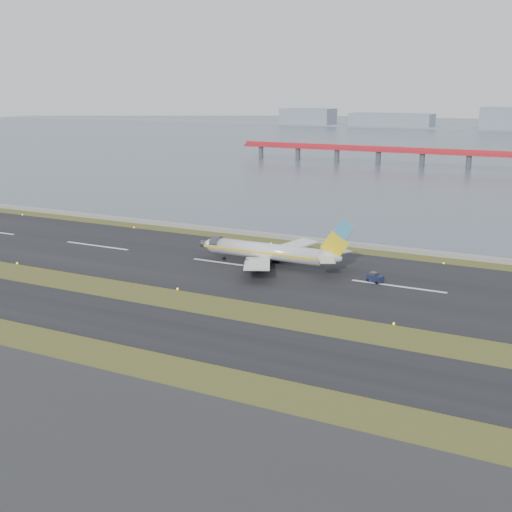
% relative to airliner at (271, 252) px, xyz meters
% --- Properties ---
extents(ground, '(1000.00, 1000.00, 0.00)m').
position_rel_airliner_xyz_m(ground, '(-9.36, -32.55, -3.46)').
color(ground, '#374317').
rests_on(ground, ground).
extents(taxiway_strip, '(1000.00, 18.00, 0.10)m').
position_rel_airliner_xyz_m(taxiway_strip, '(-9.36, -44.55, -3.41)').
color(taxiway_strip, black).
rests_on(taxiway_strip, ground).
extents(runway_strip, '(1000.00, 45.00, 0.10)m').
position_rel_airliner_xyz_m(runway_strip, '(-9.36, -2.55, -3.41)').
color(runway_strip, black).
rests_on(runway_strip, ground).
extents(seawall, '(1000.00, 2.50, 1.00)m').
position_rel_airliner_xyz_m(seawall, '(-9.36, 27.45, -2.96)').
color(seawall, gray).
rests_on(seawall, ground).
extents(bay_water, '(1400.00, 800.00, 1.30)m').
position_rel_airliner_xyz_m(bay_water, '(-9.36, 427.45, -3.46)').
color(bay_water, '#485A67').
rests_on(bay_water, ground).
extents(red_pier, '(260.00, 5.00, 10.20)m').
position_rel_airliner_xyz_m(red_pier, '(10.64, 217.45, 3.82)').
color(red_pier, red).
rests_on(red_pier, ground).
extents(airliner, '(38.52, 32.89, 12.80)m').
position_rel_airliner_xyz_m(airliner, '(0.00, 0.00, 0.00)').
color(airliner, silver).
rests_on(airliner, ground).
extents(pushback_tug, '(3.86, 3.04, 2.17)m').
position_rel_airliner_xyz_m(pushback_tug, '(25.30, -1.68, -2.40)').
color(pushback_tug, '#141C39').
rests_on(pushback_tug, ground).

